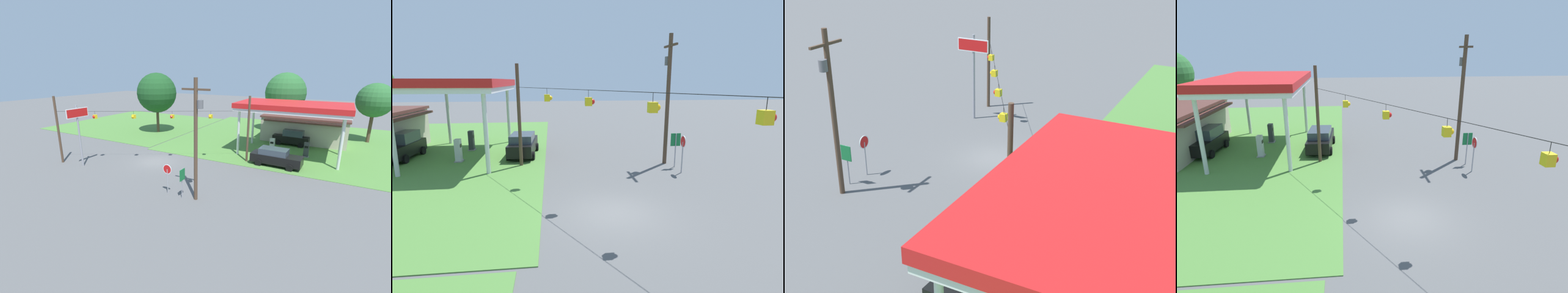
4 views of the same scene
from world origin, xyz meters
TOP-DOWN VIEW (x-y plane):
  - ground_plane at (0.00, 0.00)m, footprint 160.00×160.00m
  - grass_verge_station_corner at (14.20, 17.33)m, footprint 36.00×28.00m
  - grass_verge_opposite_corner at (-16.00, 16.00)m, footprint 24.00×24.00m
  - gas_station_canopy at (12.20, 9.73)m, footprint 11.97×7.00m
  - gas_station_store at (12.81, 17.31)m, footprint 11.11×6.21m
  - fuel_pump_near at (10.26, 9.73)m, footprint 0.71×0.56m
  - fuel_pump_far at (14.13, 9.73)m, footprint 0.71×0.56m
  - car_at_pumps_front at (11.72, 5.11)m, footprint 5.17×2.29m
  - car_at_pumps_rear at (11.75, 14.36)m, footprint 4.63×2.26m
  - stop_sign_roadside at (5.68, -5.68)m, footprint 0.80×0.08m
  - stop_sign_overhead at (-5.69, -4.71)m, footprint 0.22×2.45m
  - route_sign at (7.13, -5.78)m, footprint 0.10×0.70m
  - utility_pole_main at (8.16, -5.43)m, footprint 2.20×0.44m
  - signal_span_gantry at (0.00, -0.01)m, footprint 17.57×10.24m
  - tree_behind_station at (8.95, 22.25)m, footprint 6.30×6.30m
  - tree_west_verge at (-8.50, 11.87)m, footprint 6.13×6.13m
  - tree_far_back at (20.76, 20.88)m, footprint 4.53×4.53m

SIDE VIEW (x-z plane):
  - ground_plane at x=0.00m, z-range 0.00..0.00m
  - grass_verge_station_corner at x=14.20m, z-range 0.00..0.04m
  - grass_verge_opposite_corner at x=-16.00m, z-range 0.00..0.04m
  - fuel_pump_near at x=10.26m, z-range -0.04..1.70m
  - fuel_pump_far at x=14.13m, z-range -0.04..1.70m
  - car_at_pumps_front at x=11.72m, z-range 0.04..1.88m
  - car_at_pumps_rear at x=11.75m, z-range 0.00..2.11m
  - route_sign at x=7.13m, z-range 0.51..2.91m
  - stop_sign_roadside at x=5.68m, z-range 0.56..3.06m
  - gas_station_store at x=12.81m, z-range 0.02..3.64m
  - signal_span_gantry at x=0.00m, z-range 0.36..7.46m
  - stop_sign_overhead at x=-5.69m, z-range 1.36..7.69m
  - utility_pole_main at x=8.16m, z-range 0.55..9.67m
  - gas_station_canopy at x=12.20m, z-range 2.54..8.63m
  - tree_far_back at x=20.76m, z-range 1.74..9.82m
  - tree_behind_station at x=8.95m, z-range 1.53..10.92m
  - tree_west_verge at x=-8.50m, z-range 1.60..10.95m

